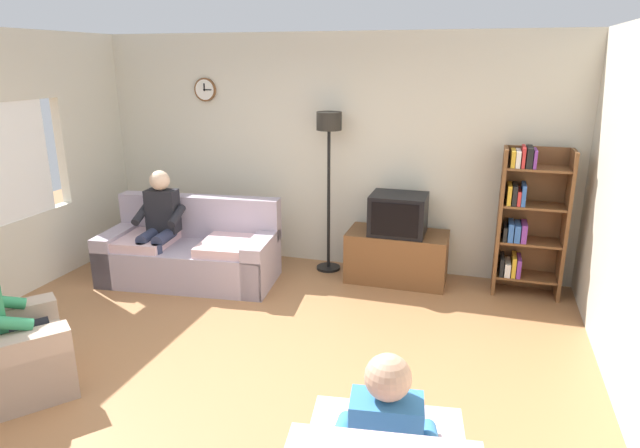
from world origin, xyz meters
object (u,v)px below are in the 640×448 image
object	(u,v)px
person_in_left_armchair	(5,316)
person_on_couch	(159,221)
tv_stand	(397,256)
floor_lamp	(329,148)
couch	(191,253)
bookshelf	(527,219)
tv	(398,214)
person_in_right_armchair	(386,439)

from	to	relation	value
person_in_left_armchair	person_on_couch	bearing A→B (deg)	93.02
tv_stand	floor_lamp	bearing A→B (deg)	173.17
couch	person_on_couch	xyz separation A→B (m)	(-0.31, -0.11, 0.39)
bookshelf	person_on_couch	world-z (taller)	bookshelf
person_in_left_armchair	tv	bearing A→B (deg)	50.56
tv	person_on_couch	size ratio (longest dim) A/B	0.48
person_in_left_armchair	person_in_right_armchair	distance (m)	2.95
floor_lamp	bookshelf	bearing A→B (deg)	-0.74
tv_stand	person_in_right_armchair	distance (m)	3.53
floor_lamp	person_on_couch	xyz separation A→B (m)	(-1.70, -0.85, -0.75)
tv_stand	bookshelf	distance (m)	1.43
person_on_couch	person_in_right_armchair	size ratio (longest dim) A/B	1.11
person_in_left_armchair	person_in_right_armchair	bearing A→B (deg)	-10.15
person_on_couch	tv_stand	bearing A→B (deg)	16.59
tv_stand	person_on_couch	bearing A→B (deg)	-163.41
tv_stand	tv	xyz separation A→B (m)	(0.00, -0.02, 0.50)
tv_stand	person_on_couch	distance (m)	2.67
tv_stand	person_in_right_armchair	size ratio (longest dim) A/B	0.98
bookshelf	floor_lamp	size ratio (longest dim) A/B	0.85
tv_stand	floor_lamp	distance (m)	1.44
bookshelf	person_on_couch	size ratio (longest dim) A/B	1.27
tv	bookshelf	size ratio (longest dim) A/B	0.38
bookshelf	person_on_couch	xyz separation A→B (m)	(-3.85, -0.82, -0.11)
couch	person_on_couch	distance (m)	0.51
person_on_couch	person_in_left_armchair	world-z (taller)	person_on_couch
couch	tv_stand	xyz separation A→B (m)	(2.22, 0.64, -0.03)
person_in_right_armchair	tv	bearing A→B (deg)	98.09
couch	tv	size ratio (longest dim) A/B	3.31
couch	person_on_couch	bearing A→B (deg)	-160.40
bookshelf	tv_stand	bearing A→B (deg)	-176.92
person_on_couch	person_in_left_armchair	size ratio (longest dim) A/B	1.11
tv	person_in_right_armchair	xyz separation A→B (m)	(0.49, -3.45, -0.18)
tv_stand	person_on_couch	size ratio (longest dim) A/B	0.89
couch	floor_lamp	size ratio (longest dim) A/B	1.07
tv	floor_lamp	xyz separation A→B (m)	(-0.83, 0.12, 0.67)
couch	person_in_right_armchair	xyz separation A→B (m)	(2.71, -2.83, 0.29)
tv_stand	floor_lamp	xyz separation A→B (m)	(-0.83, 0.10, 1.17)
bookshelf	floor_lamp	distance (m)	2.24
person_on_couch	person_in_left_armchair	distance (m)	2.21
tv	floor_lamp	bearing A→B (deg)	171.51
tv	person_in_right_armchair	size ratio (longest dim) A/B	0.54
person_in_right_armchair	floor_lamp	bearing A→B (deg)	110.22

